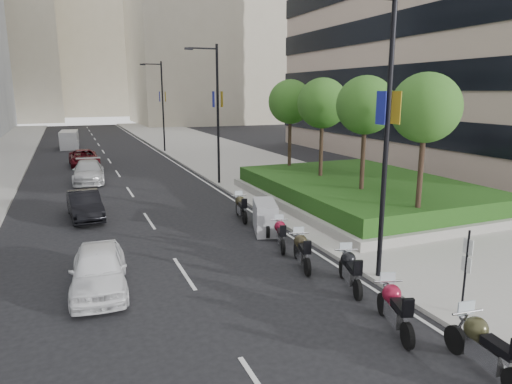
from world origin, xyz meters
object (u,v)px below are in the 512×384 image
motorcycle_2 (350,270)px  motorcycle_4 (280,234)px  parking_sign (466,268)px  car_d (84,158)px  car_c (88,172)px  delivery_van (69,140)px  motorcycle_0 (483,347)px  lamp_post_0 (383,126)px  motorcycle_1 (394,308)px  car_b (85,205)px  car_a (99,269)px  lamp_post_1 (215,108)px  lamp_post_2 (161,102)px  motorcycle_6 (241,207)px  motorcycle_5 (265,217)px  motorcycle_3 (302,251)px

motorcycle_2 → motorcycle_4: bearing=22.5°
parking_sign → car_d: parking_sign is taller
car_c → car_d: (0.00, 7.52, -0.04)m
delivery_van → motorcycle_0: bearing=-76.4°
lamp_post_0 → motorcycle_1: lamp_post_0 is taller
car_b → car_c: bearing=82.3°
car_a → car_c: size_ratio=0.83×
lamp_post_0 → car_a: lamp_post_0 is taller
parking_sign → motorcycle_2: 3.42m
parking_sign → lamp_post_1: bearing=91.9°
lamp_post_2 → parking_sign: bearing=-89.0°
motorcycle_4 → car_a: (-6.94, -1.48, 0.14)m
parking_sign → car_a: size_ratio=0.61×
lamp_post_1 → motorcycle_0: 22.55m
motorcycle_4 → car_c: 18.36m
motorcycle_1 → car_a: bearing=69.4°
motorcycle_6 → delivery_van: delivery_van is taller
lamp_post_1 → car_c: size_ratio=1.81×
motorcycle_1 → lamp_post_0: bearing=-10.2°
lamp_post_0 → motorcycle_5: size_ratio=3.73×
lamp_post_2 → parking_sign: 38.18m
lamp_post_0 → motorcycle_6: 9.80m
lamp_post_2 → motorcycle_1: (-1.50, -37.82, -4.45)m
motorcycle_5 → motorcycle_0: bearing=-161.3°
lamp_post_0 → delivery_van: 43.29m
car_b → car_d: size_ratio=0.83×
parking_sign → car_d: bearing=104.9°
motorcycle_0 → motorcycle_4: motorcycle_0 is taller
motorcycle_3 → motorcycle_5: (0.42, 4.21, 0.09)m
motorcycle_3 → lamp_post_2: bearing=11.9°
lamp_post_0 → car_a: (-8.39, 2.64, -4.37)m
motorcycle_0 → motorcycle_5: 11.33m
motorcycle_2 → motorcycle_6: size_ratio=0.99×
motorcycle_6 → motorcycle_2: bearing=-169.0°
motorcycle_4 → car_a: size_ratio=0.49×
motorcycle_5 → car_d: (-6.61, 22.62, -0.00)m
lamp_post_0 → motorcycle_2: 4.60m
motorcycle_3 → delivery_van: bearing=24.8°
parking_sign → motorcycle_6: parking_sign is taller
motorcycle_6 → car_a: (-6.95, -5.96, 0.11)m
motorcycle_2 → parking_sign: bearing=-130.7°
motorcycle_2 → car_c: car_c is taller
motorcycle_3 → motorcycle_4: 2.10m
motorcycle_6 → car_d: (-6.37, 20.26, 0.09)m
car_d → motorcycle_1: bearing=-80.7°
motorcycle_3 → car_d: bearing=27.7°
lamp_post_0 → parking_sign: size_ratio=3.60×
delivery_van → car_a: bearing=-85.2°
parking_sign → motorcycle_6: bearing=100.2°
lamp_post_1 → delivery_van: lamp_post_1 is taller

